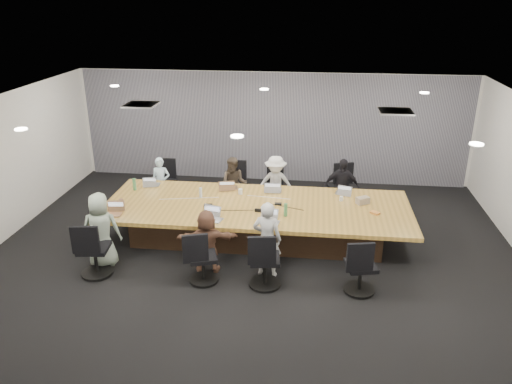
# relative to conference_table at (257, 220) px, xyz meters

# --- Properties ---
(floor) EXTENTS (10.00, 8.00, 0.00)m
(floor) POSITION_rel_conference_table_xyz_m (0.00, -0.50, -0.40)
(floor) COLOR black
(floor) RESTS_ON ground
(ceiling) EXTENTS (10.00, 8.00, 0.00)m
(ceiling) POSITION_rel_conference_table_xyz_m (0.00, -0.50, 2.40)
(ceiling) COLOR white
(ceiling) RESTS_ON wall_back
(wall_back) EXTENTS (10.00, 0.00, 2.80)m
(wall_back) POSITION_rel_conference_table_xyz_m (0.00, 3.50, 1.00)
(wall_back) COLOR silver
(wall_back) RESTS_ON ground
(wall_front) EXTENTS (10.00, 0.00, 2.80)m
(wall_front) POSITION_rel_conference_table_xyz_m (0.00, -4.50, 1.00)
(wall_front) COLOR silver
(wall_front) RESTS_ON ground
(curtain) EXTENTS (9.80, 0.04, 2.80)m
(curtain) POSITION_rel_conference_table_xyz_m (0.00, 3.42, 1.00)
(curtain) COLOR gray
(curtain) RESTS_ON ground
(conference_table) EXTENTS (6.00, 2.20, 0.74)m
(conference_table) POSITION_rel_conference_table_xyz_m (0.00, 0.00, 0.00)
(conference_table) COLOR #3C2719
(conference_table) RESTS_ON ground
(chair_0) EXTENTS (0.52, 0.52, 0.77)m
(chair_0) POSITION_rel_conference_table_xyz_m (-2.36, 1.70, -0.02)
(chair_0) COLOR black
(chair_0) RESTS_ON ground
(chair_1) EXTENTS (0.59, 0.59, 0.81)m
(chair_1) POSITION_rel_conference_table_xyz_m (-0.67, 1.70, 0.00)
(chair_1) COLOR black
(chair_1) RESTS_ON ground
(chair_2) EXTENTS (0.60, 0.60, 0.73)m
(chair_2) POSITION_rel_conference_table_xyz_m (0.26, 1.70, -0.04)
(chair_2) COLOR black
(chair_2) RESTS_ON ground
(chair_3) EXTENTS (0.72, 0.72, 0.86)m
(chair_3) POSITION_rel_conference_table_xyz_m (1.70, 1.70, 0.03)
(chair_3) COLOR black
(chair_3) RESTS_ON ground
(chair_4) EXTENTS (0.65, 0.65, 0.86)m
(chair_4) POSITION_rel_conference_table_xyz_m (-2.63, -1.70, 0.03)
(chair_4) COLOR black
(chair_4) RESTS_ON ground
(chair_5) EXTENTS (0.67, 0.67, 0.79)m
(chair_5) POSITION_rel_conference_table_xyz_m (-0.71, -1.70, -0.01)
(chair_5) COLOR black
(chair_5) RESTS_ON ground
(chair_6) EXTENTS (0.64, 0.64, 0.85)m
(chair_6) POSITION_rel_conference_table_xyz_m (0.34, -1.70, 0.02)
(chair_6) COLOR black
(chair_6) RESTS_ON ground
(chair_7) EXTENTS (0.66, 0.66, 0.81)m
(chair_7) POSITION_rel_conference_table_xyz_m (1.92, -1.70, 0.01)
(chair_7) COLOR black
(chair_7) RESTS_ON ground
(person_0) EXTENTS (0.44, 0.31, 1.17)m
(person_0) POSITION_rel_conference_table_xyz_m (-2.36, 1.35, 0.18)
(person_0) COLOR silver
(person_0) RESTS_ON ground
(laptop_0) EXTENTS (0.31, 0.23, 0.02)m
(laptop_0) POSITION_rel_conference_table_xyz_m (-2.36, 0.80, 0.35)
(laptop_0) COLOR #B2B2B7
(laptop_0) RESTS_ON conference_table
(person_1) EXTENTS (0.62, 0.50, 1.25)m
(person_1) POSITION_rel_conference_table_xyz_m (-0.67, 1.35, 0.22)
(person_1) COLOR #41362C
(person_1) RESTS_ON ground
(laptop_1) EXTENTS (0.38, 0.30, 0.02)m
(laptop_1) POSITION_rel_conference_table_xyz_m (-0.67, 0.80, 0.35)
(laptop_1) COLOR #8C6647
(laptop_1) RESTS_ON conference_table
(person_2) EXTENTS (0.86, 0.51, 1.32)m
(person_2) POSITION_rel_conference_table_xyz_m (0.26, 1.35, 0.26)
(person_2) COLOR silver
(person_2) RESTS_ON ground
(laptop_2) EXTENTS (0.35, 0.25, 0.02)m
(laptop_2) POSITION_rel_conference_table_xyz_m (0.26, 0.80, 0.35)
(laptop_2) COLOR #B2B2B7
(laptop_2) RESTS_ON conference_table
(person_3) EXTENTS (0.78, 0.34, 1.32)m
(person_3) POSITION_rel_conference_table_xyz_m (1.70, 1.35, 0.26)
(person_3) COLOR black
(person_3) RESTS_ON ground
(laptop_3) EXTENTS (0.32, 0.25, 0.02)m
(laptop_3) POSITION_rel_conference_table_xyz_m (1.70, 0.80, 0.35)
(laptop_3) COLOR #B2B2B7
(laptop_3) RESTS_ON conference_table
(person_4) EXTENTS (0.75, 0.57, 1.39)m
(person_4) POSITION_rel_conference_table_xyz_m (-2.63, -1.35, 0.29)
(person_4) COLOR #8FA08F
(person_4) RESTS_ON ground
(laptop_4) EXTENTS (0.35, 0.26, 0.02)m
(laptop_4) POSITION_rel_conference_table_xyz_m (-2.63, -0.80, 0.35)
(laptop_4) COLOR #8C6647
(laptop_4) RESTS_ON conference_table
(person_5) EXTENTS (1.13, 0.54, 1.17)m
(person_5) POSITION_rel_conference_table_xyz_m (-0.71, -1.35, 0.18)
(person_5) COLOR brown
(person_5) RESTS_ON ground
(laptop_5) EXTENTS (0.38, 0.31, 0.02)m
(laptop_5) POSITION_rel_conference_table_xyz_m (-0.71, -0.80, 0.35)
(laptop_5) COLOR #B2B2B7
(laptop_5) RESTS_ON conference_table
(person_6) EXTENTS (0.55, 0.40, 1.38)m
(person_6) POSITION_rel_conference_table_xyz_m (0.34, -1.35, 0.29)
(person_6) COLOR #AEAEAE
(person_6) RESTS_ON ground
(laptop_6) EXTENTS (0.35, 0.27, 0.02)m
(laptop_6) POSITION_rel_conference_table_xyz_m (0.34, -0.80, 0.35)
(laptop_6) COLOR #B2B2B7
(laptop_6) RESTS_ON conference_table
(bottle_green_left) EXTENTS (0.09, 0.09, 0.26)m
(bottle_green_left) POSITION_rel_conference_table_xyz_m (-2.65, 0.47, 0.47)
(bottle_green_left) COLOR #41814A
(bottle_green_left) RESTS_ON conference_table
(bottle_green_right) EXTENTS (0.07, 0.07, 0.25)m
(bottle_green_right) POSITION_rel_conference_table_xyz_m (0.60, -0.46, 0.46)
(bottle_green_right) COLOR #41814A
(bottle_green_right) RESTS_ON conference_table
(bottle_clear) EXTENTS (0.08, 0.08, 0.20)m
(bottle_clear) POSITION_rel_conference_table_xyz_m (-1.18, 0.25, 0.44)
(bottle_clear) COLOR silver
(bottle_clear) RESTS_ON conference_table
(cup_white_far) EXTENTS (0.11, 0.11, 0.11)m
(cup_white_far) POSITION_rel_conference_table_xyz_m (-0.40, 0.51, 0.39)
(cup_white_far) COLOR white
(cup_white_far) RESTS_ON conference_table
(cup_white_near) EXTENTS (0.10, 0.10, 0.09)m
(cup_white_near) POSITION_rel_conference_table_xyz_m (1.66, 0.40, 0.38)
(cup_white_near) COLOR white
(cup_white_near) RESTS_ON conference_table
(mug_brown) EXTENTS (0.10, 0.10, 0.11)m
(mug_brown) POSITION_rel_conference_table_xyz_m (-2.65, -0.30, 0.39)
(mug_brown) COLOR brown
(mug_brown) RESTS_ON conference_table
(mic_left) EXTENTS (0.18, 0.13, 0.03)m
(mic_left) POSITION_rel_conference_table_xyz_m (-0.94, -0.18, 0.35)
(mic_left) COLOR black
(mic_left) RESTS_ON conference_table
(mic_right) EXTENTS (0.14, 0.10, 0.03)m
(mic_right) POSITION_rel_conference_table_xyz_m (0.42, 0.06, 0.35)
(mic_right) COLOR black
(mic_right) RESTS_ON conference_table
(stapler) EXTENTS (0.17, 0.05, 0.06)m
(stapler) POSITION_rel_conference_table_xyz_m (0.09, -0.33, 0.37)
(stapler) COLOR black
(stapler) RESTS_ON conference_table
(canvas_bag) EXTENTS (0.29, 0.26, 0.13)m
(canvas_bag) POSITION_rel_conference_table_xyz_m (2.07, 0.31, 0.41)
(canvas_bag) COLOR gray
(canvas_bag) RESTS_ON conference_table
(snack_packet) EXTENTS (0.20, 0.19, 0.04)m
(snack_packet) POSITION_rel_conference_table_xyz_m (2.27, -0.16, 0.36)
(snack_packet) COLOR orange
(snack_packet) RESTS_ON conference_table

